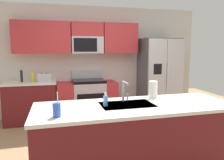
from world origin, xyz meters
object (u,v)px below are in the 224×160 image
at_px(pepper_mill, 22,76).
at_px(sink_faucet, 124,89).
at_px(refrigerator, 159,76).
at_px(toaster, 44,77).
at_px(bottle_yellow, 33,77).
at_px(soap_dispenser, 105,101).
at_px(paper_towel_roll, 153,89).
at_px(range_oven, 87,99).
at_px(drink_cup_blue, 57,110).

bearing_deg(pepper_mill, sink_faucet, -54.43).
relative_size(refrigerator, pepper_mill, 7.32).
relative_size(refrigerator, toaster, 6.61).
xyz_separation_m(bottle_yellow, soap_dispenser, (1.06, -2.35, -0.04)).
xyz_separation_m(sink_faucet, paper_towel_roll, (0.49, 0.14, -0.05)).
height_order(range_oven, toaster, range_oven).
bearing_deg(toaster, drink_cup_blue, -84.86).
relative_size(soap_dispenser, paper_towel_roll, 0.71).
bearing_deg(drink_cup_blue, toaster, 95.14).
bearing_deg(refrigerator, sink_faucet, -126.65).
relative_size(pepper_mill, drink_cup_blue, 0.95).
xyz_separation_m(refrigerator, pepper_mill, (-3.17, 0.07, 0.10)).
xyz_separation_m(refrigerator, bottle_yellow, (-2.95, 0.05, 0.08)).
xyz_separation_m(pepper_mill, sink_faucet, (1.58, -2.21, 0.04)).
height_order(range_oven, paper_towel_roll, paper_towel_roll).
relative_size(sink_faucet, paper_towel_roll, 1.17).
bearing_deg(toaster, soap_dispenser, -70.45).
bearing_deg(refrigerator, paper_towel_roll, -118.92).
relative_size(refrigerator, soap_dispenser, 10.88).
height_order(range_oven, refrigerator, refrigerator).
bearing_deg(drink_cup_blue, soap_dispenser, 25.94).
bearing_deg(paper_towel_roll, bottle_yellow, 131.88).
xyz_separation_m(pepper_mill, bottle_yellow, (0.23, -0.02, -0.02)).
distance_m(pepper_mill, drink_cup_blue, 2.74).
bearing_deg(paper_towel_roll, range_oven, 107.91).
bearing_deg(soap_dispenser, refrigerator, 50.62).
height_order(toaster, paper_towel_roll, paper_towel_roll).
bearing_deg(paper_towel_roll, soap_dispenser, -159.32).
relative_size(range_oven, toaster, 4.86).
xyz_separation_m(refrigerator, sink_faucet, (-1.59, -2.14, 0.14)).
height_order(drink_cup_blue, soap_dispenser, drink_cup_blue).
bearing_deg(refrigerator, pepper_mill, 178.75).
distance_m(range_oven, drink_cup_blue, 2.80).
relative_size(toaster, paper_towel_roll, 1.17).
xyz_separation_m(toaster, paper_towel_roll, (1.60, -2.02, 0.03)).
distance_m(refrigerator, sink_faucet, 2.67).
xyz_separation_m(refrigerator, toaster, (-2.71, 0.02, 0.07)).
xyz_separation_m(toaster, soap_dispenser, (0.82, -2.32, -0.02)).
distance_m(refrigerator, bottle_yellow, 2.95).
xyz_separation_m(toaster, pepper_mill, (-0.47, 0.05, 0.04)).
bearing_deg(drink_cup_blue, sink_faucet, 26.66).
bearing_deg(refrigerator, range_oven, 177.68).
distance_m(pepper_mill, paper_towel_roll, 2.93).
xyz_separation_m(toaster, bottle_yellow, (-0.24, 0.03, 0.02)).
xyz_separation_m(range_oven, toaster, (-0.93, -0.05, 0.55)).
bearing_deg(sink_faucet, paper_towel_roll, 15.83).
xyz_separation_m(soap_dispenser, paper_towel_roll, (0.78, 0.29, 0.05)).
height_order(refrigerator, soap_dispenser, refrigerator).
bearing_deg(bottle_yellow, pepper_mill, 174.90).
distance_m(toaster, pepper_mill, 0.47).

